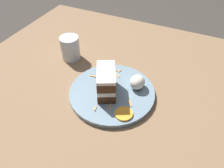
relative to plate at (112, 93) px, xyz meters
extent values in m
plane|color=#38332D|center=(0.05, 0.04, -0.03)|extent=(6.00, 6.00, 0.00)
cube|color=#846647|center=(0.05, 0.04, -0.02)|extent=(1.00, 1.13, 0.03)
cylinder|color=gray|center=(0.00, 0.00, 0.00)|extent=(0.29, 0.29, 0.02)
cube|color=#4C2D19|center=(-0.01, 0.02, 0.02)|extent=(0.13, 0.10, 0.03)
cube|color=white|center=(-0.01, 0.02, 0.05)|extent=(0.13, 0.10, 0.02)
cube|color=#4C2D19|center=(-0.01, 0.02, 0.07)|extent=(0.13, 0.10, 0.03)
cube|color=white|center=(-0.01, 0.02, 0.09)|extent=(0.13, 0.10, 0.01)
ellipsoid|color=white|center=(0.06, -0.07, 0.03)|extent=(0.06, 0.05, 0.05)
cylinder|color=orange|center=(-0.08, -0.08, 0.01)|extent=(0.06, 0.06, 0.01)
cube|color=orange|center=(0.04, 0.07, 0.01)|extent=(0.03, 0.01, 0.00)
cube|color=orange|center=(0.04, 0.09, 0.01)|extent=(0.01, 0.03, 0.00)
cube|color=orange|center=(-0.10, 0.01, 0.01)|extent=(0.02, 0.01, 0.00)
cube|color=orange|center=(0.11, 0.02, 0.01)|extent=(0.02, 0.01, 0.00)
cube|color=orange|center=(-0.07, -0.03, 0.01)|extent=(0.02, 0.01, 0.00)
cube|color=orange|center=(0.10, 0.04, 0.01)|extent=(0.01, 0.03, 0.00)
cube|color=orange|center=(0.08, 0.02, 0.01)|extent=(0.02, 0.02, 0.00)
cube|color=orange|center=(-0.03, -0.08, 0.01)|extent=(0.02, 0.02, 0.00)
cube|color=orange|center=(0.09, -0.04, 0.01)|extent=(0.01, 0.02, 0.00)
cylinder|color=silver|center=(0.12, 0.24, 0.04)|extent=(0.08, 0.08, 0.10)
cylinder|color=silver|center=(0.12, 0.24, 0.01)|extent=(0.07, 0.07, 0.03)
camera|label=1|loc=(-0.48, -0.23, 0.54)|focal=35.00mm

